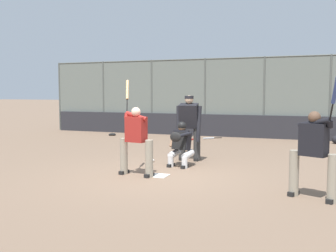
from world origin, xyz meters
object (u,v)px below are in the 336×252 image
(batter_at_plate, at_px, (136,138))
(batter_on_deck, at_px, (314,152))
(spare_bat_near_backstop, at_px, (193,139))
(spare_bat_third_base_side, at_px, (210,138))
(baseball_loose, at_px, (153,160))
(spare_bat_first_base_side, at_px, (143,141))
(fielding_glove_on_dirt, at_px, (112,134))
(spare_bat_by_padding, at_px, (186,136))
(catcher_behind_plate, at_px, (180,143))
(umpire_home, at_px, (189,126))

(batter_at_plate, relative_size, batter_on_deck, 1.02)
(spare_bat_near_backstop, bearing_deg, batter_at_plate, -134.52)
(spare_bat_third_base_side, height_order, baseball_loose, baseball_loose)
(batter_on_deck, bearing_deg, spare_bat_third_base_side, 139.23)
(spare_bat_first_base_side, relative_size, baseball_loose, 10.48)
(batter_at_plate, relative_size, spare_bat_first_base_side, 2.82)
(spare_bat_third_base_side, bearing_deg, fielding_glove_on_dirt, -39.47)
(spare_bat_near_backstop, relative_size, fielding_glove_on_dirt, 2.08)
(batter_on_deck, height_order, spare_bat_first_base_side, batter_on_deck)
(spare_bat_by_padding, height_order, spare_bat_first_base_side, same)
(spare_bat_near_backstop, bearing_deg, spare_bat_first_base_side, 165.77)
(batter_on_deck, distance_m, fielding_glove_on_dirt, 11.49)
(spare_bat_by_padding, bearing_deg, catcher_behind_plate, -109.19)
(umpire_home, height_order, spare_bat_first_base_side, umpire_home)
(fielding_glove_on_dirt, relative_size, baseball_loose, 4.23)
(baseball_loose, bearing_deg, batter_at_plate, 100.46)
(baseball_loose, bearing_deg, batter_on_deck, 148.96)
(fielding_glove_on_dirt, bearing_deg, batter_on_deck, 136.66)
(batter_on_deck, bearing_deg, catcher_behind_plate, 169.85)
(batter_at_plate, relative_size, catcher_behind_plate, 1.91)
(spare_bat_near_backstop, xyz_separation_m, spare_bat_third_base_side, (-0.53, -0.61, -0.00))
(spare_bat_by_padding, xyz_separation_m, baseball_loose, (-1.11, 6.19, 0.00))
(catcher_behind_plate, bearing_deg, batter_at_plate, 74.74)
(catcher_behind_plate, height_order, spare_bat_first_base_side, catcher_behind_plate)
(spare_bat_third_base_side, bearing_deg, umpire_home, 54.60)
(umpire_home, xyz_separation_m, spare_bat_third_base_side, (0.76, -5.19, -0.94))
(catcher_behind_plate, height_order, fielding_glove_on_dirt, catcher_behind_plate)
(fielding_glove_on_dirt, bearing_deg, spare_bat_near_backstop, 175.68)
(spare_bat_first_base_side, bearing_deg, baseball_loose, -1.41)
(batter_on_deck, xyz_separation_m, baseball_loose, (4.11, -2.47, -0.81))
(batter_on_deck, distance_m, spare_bat_first_base_side, 8.91)
(catcher_behind_plate, distance_m, umpire_home, 0.99)
(umpire_home, relative_size, spare_bat_third_base_side, 2.78)
(spare_bat_by_padding, xyz_separation_m, spare_bat_first_base_side, (0.98, 2.30, -0.00))
(batter_on_deck, bearing_deg, umpire_home, 160.39)
(spare_bat_first_base_side, distance_m, baseball_loose, 4.41)
(umpire_home, bearing_deg, spare_bat_first_base_side, -53.26)
(baseball_loose, bearing_deg, umpire_home, -148.11)
(spare_bat_first_base_side, bearing_deg, umpire_home, 11.63)
(batter_on_deck, bearing_deg, spare_bat_first_base_side, 157.36)
(batter_at_plate, bearing_deg, spare_bat_near_backstop, -74.48)
(batter_at_plate, bearing_deg, batter_on_deck, 178.47)
(catcher_behind_plate, bearing_deg, baseball_loose, -14.29)
(spare_bat_near_backstop, bearing_deg, spare_bat_third_base_side, -1.88)
(spare_bat_by_padding, relative_size, baseball_loose, 9.89)
(umpire_home, relative_size, batter_on_deck, 0.84)
(batter_at_plate, distance_m, umpire_home, 2.35)
(umpire_home, relative_size, spare_bat_first_base_side, 2.33)
(spare_bat_first_base_side, bearing_deg, batter_on_deck, 14.64)
(catcher_behind_plate, bearing_deg, spare_bat_first_base_side, -46.79)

